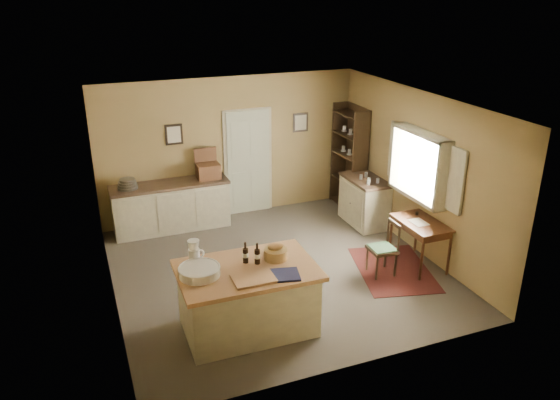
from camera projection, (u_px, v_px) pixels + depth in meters
The scene contains 16 objects.
ground at pixel (277, 270), 8.74m from camera, with size 5.00×5.00×0.00m, color #61564A.
wall_back at pixel (230, 148), 10.39m from camera, with size 5.00×0.10×2.70m, color #977C4B.
wall_front at pixel (357, 267), 6.07m from camera, with size 5.00×0.10×2.70m, color #977C4B.
wall_left at pixel (105, 216), 7.39m from camera, with size 0.10×5.00×2.70m, color #977C4B.
wall_right at pixel (417, 172), 9.07m from camera, with size 0.10×5.00×2.70m, color #977C4B.
ceiling at pixel (277, 103), 7.72m from camera, with size 5.00×5.00×0.00m, color silver.
door at pixel (248, 161), 10.59m from camera, with size 0.97×0.06×2.11m, color beige.
framed_prints at pixel (240, 128), 10.30m from camera, with size 2.82×0.02×0.38m.
window at pixel (421, 165), 8.80m from camera, with size 0.25×1.99×1.12m.
work_island at pixel (247, 297), 7.11m from camera, with size 1.79×1.18×1.20m.
sideboard at pixel (172, 205), 10.04m from camera, with size 2.13×0.61×1.18m.
rug at pixel (393, 269), 8.76m from camera, with size 1.10×1.60×0.01m, color #491614.
writing_desk at pixel (421, 227), 8.66m from camera, with size 0.59×0.96×0.82m.
desk_chair at pixel (382, 249), 8.49m from camera, with size 0.40×0.40×0.85m, color black, non-canonical shape.
right_cabinet at pixel (364, 201), 10.28m from camera, with size 0.59×1.06×0.99m.
shelving_unit at pixel (351, 158), 10.87m from camera, with size 0.35×0.93×2.07m.
Camera 1 is at (-2.75, -7.17, 4.32)m, focal length 35.00 mm.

